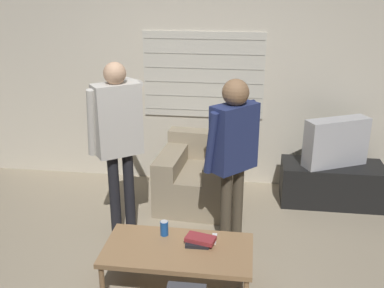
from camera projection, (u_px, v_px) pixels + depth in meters
ground_plane at (162, 278)px, 3.79m from camera, size 16.00×16.00×0.00m
wall_back at (194, 78)px, 5.23m from camera, size 5.20×0.08×2.55m
armchair_beige at (197, 176)px, 4.99m from camera, size 0.84×0.95×0.74m
coffee_table at (178, 252)px, 3.50m from camera, size 1.16×0.59×0.41m
tv_stand at (331, 183)px, 4.99m from camera, size 1.10×0.49×0.46m
tv at (336, 142)px, 4.82m from camera, size 0.72×0.49×0.52m
person_left_standing at (118, 131)px, 4.03m from camera, size 0.51×0.86×1.71m
person_right_standing at (233, 144)px, 3.91m from camera, size 0.48×0.78×1.59m
book_stack at (199, 240)px, 3.53m from camera, size 0.25×0.17×0.06m
soda_can at (164, 228)px, 3.64m from camera, size 0.07×0.07×0.13m
spare_remote at (214, 239)px, 3.59m from camera, size 0.04×0.13×0.02m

